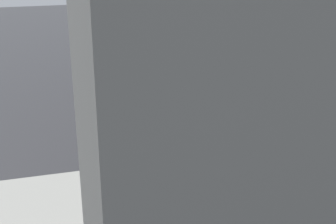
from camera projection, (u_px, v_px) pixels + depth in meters
name	position (u px, v px, depth m)	size (l,w,h in m)	color
ground_plane	(218.00, 120.00, 16.52)	(60.00, 60.00, 0.00)	black
kerb_strip	(273.00, 175.00, 12.73)	(24.00, 3.20, 0.04)	slate
moving_hatchback	(198.00, 88.00, 16.62)	(4.24, 2.87, 2.06)	orange
fire_hydrant	(131.00, 155.00, 13.00)	(0.42, 0.31, 0.80)	#197A2D
pedestrian	(91.00, 146.00, 12.89)	(0.33, 0.55, 1.22)	silver
metal_railing	(300.00, 170.00, 11.50)	(9.71, 0.04, 1.05)	#B7BABF
sign_post	(101.00, 133.00, 11.52)	(0.07, 0.44, 2.40)	#4C4C51
puddle_patch	(188.00, 113.00, 17.12)	(2.56, 2.56, 0.01)	black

